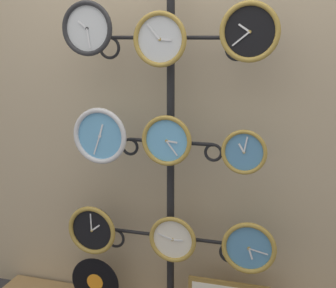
# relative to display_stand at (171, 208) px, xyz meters

# --- Properties ---
(shop_wall) EXTENTS (4.40, 0.04, 2.80)m
(shop_wall) POSITION_rel_display_stand_xyz_m (0.00, 0.16, 0.70)
(shop_wall) COLOR tan
(shop_wall) RESTS_ON ground_plane
(display_stand) EXTENTS (0.80, 0.37, 1.91)m
(display_stand) POSITION_rel_display_stand_xyz_m (0.00, 0.00, 0.00)
(display_stand) COLOR black
(display_stand) RESTS_ON ground_plane
(clock_top_left) EXTENTS (0.28, 0.04, 0.28)m
(clock_top_left) POSITION_rel_display_stand_xyz_m (-0.41, -0.11, 0.96)
(clock_top_left) COLOR silver
(clock_top_center) EXTENTS (0.28, 0.04, 0.28)m
(clock_top_center) POSITION_rel_display_stand_xyz_m (-0.03, -0.08, 0.91)
(clock_top_center) COLOR silver
(clock_top_right) EXTENTS (0.28, 0.04, 0.28)m
(clock_top_right) POSITION_rel_display_stand_xyz_m (0.41, -0.10, 0.94)
(clock_top_right) COLOR black
(clock_middle_left) EXTENTS (0.30, 0.04, 0.30)m
(clock_middle_left) POSITION_rel_display_stand_xyz_m (-0.36, -0.11, 0.41)
(clock_middle_left) COLOR #60A8DB
(clock_middle_center) EXTENTS (0.26, 0.04, 0.26)m
(clock_middle_center) POSITION_rel_display_stand_xyz_m (0.01, -0.11, 0.41)
(clock_middle_center) COLOR #60A8DB
(clock_middle_right) EXTENTS (0.23, 0.04, 0.23)m
(clock_middle_right) POSITION_rel_display_stand_xyz_m (0.40, -0.09, 0.37)
(clock_middle_right) COLOR #4C84B2
(clock_bottom_left) EXTENTS (0.29, 0.04, 0.29)m
(clock_bottom_left) POSITION_rel_display_stand_xyz_m (-0.44, -0.08, -0.15)
(clock_bottom_left) COLOR black
(clock_bottom_center) EXTENTS (0.26, 0.04, 0.26)m
(clock_bottom_center) POSITION_rel_display_stand_xyz_m (0.04, -0.09, -0.14)
(clock_bottom_center) COLOR silver
(clock_bottom_right) EXTENTS (0.28, 0.04, 0.28)m
(clock_bottom_right) POSITION_rel_display_stand_xyz_m (0.44, -0.09, -0.14)
(clock_bottom_right) COLOR #4C84B2
(vinyl_record) EXTENTS (0.30, 0.01, 0.30)m
(vinyl_record) POSITION_rel_display_stand_xyz_m (-0.45, -0.06, -0.49)
(vinyl_record) COLOR black
(vinyl_record) RESTS_ON low_shelf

